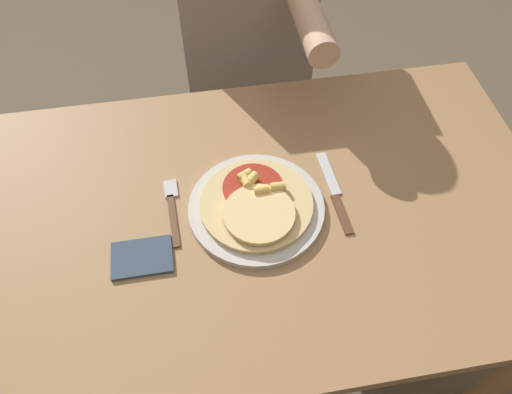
{
  "coord_description": "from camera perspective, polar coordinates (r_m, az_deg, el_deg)",
  "views": [
    {
      "loc": [
        -0.09,
        -0.59,
        1.58
      ],
      "look_at": [
        0.01,
        0.0,
        0.77
      ],
      "focal_mm": 35.0,
      "sensor_mm": 36.0,
      "label": 1
    }
  ],
  "objects": [
    {
      "name": "person_diner",
      "position": [
        1.51,
        -1.12,
        19.23
      ],
      "size": [
        0.37,
        0.52,
        1.24
      ],
      "color": "#2D2D38",
      "rests_on": "ground_plane"
    },
    {
      "name": "fork",
      "position": [
        1.05,
        -9.54,
        -1.26
      ],
      "size": [
        0.03,
        0.18,
        0.0
      ],
      "color": "brown",
      "rests_on": "dining_table"
    },
    {
      "name": "plate",
      "position": [
        1.04,
        0.0,
        -1.09
      ],
      "size": [
        0.28,
        0.28,
        0.01
      ],
      "color": "beige",
      "rests_on": "dining_table"
    },
    {
      "name": "knife",
      "position": [
        1.08,
        9.0,
        0.47
      ],
      "size": [
        0.03,
        0.22,
        0.0
      ],
      "color": "brown",
      "rests_on": "dining_table"
    },
    {
      "name": "ground_plane",
      "position": [
        1.69,
        -0.47,
        -15.86
      ],
      "size": [
        8.0,
        8.0,
        0.0
      ],
      "primitive_type": "plane",
      "color": "brown"
    },
    {
      "name": "dining_table",
      "position": [
        1.13,
        -0.67,
        -4.68
      ],
      "size": [
        1.29,
        0.76,
        0.73
      ],
      "color": "#9E754C",
      "rests_on": "ground_plane"
    },
    {
      "name": "pizza",
      "position": [
        1.02,
        0.07,
        -0.7
      ],
      "size": [
        0.23,
        0.23,
        0.04
      ],
      "color": "#DBBC7A",
      "rests_on": "plate"
    },
    {
      "name": "napkin",
      "position": [
        1.0,
        -12.9,
        -6.74
      ],
      "size": [
        0.12,
        0.08,
        0.01
      ],
      "color": "#38475B",
      "rests_on": "dining_table"
    }
  ]
}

